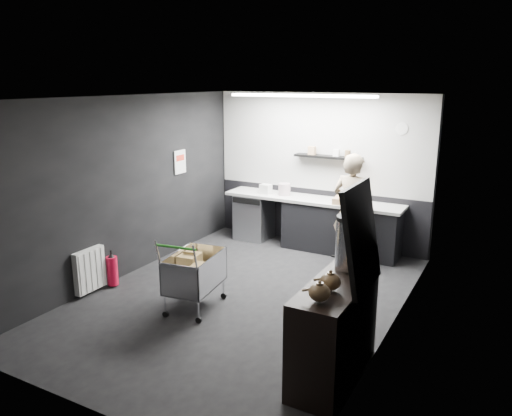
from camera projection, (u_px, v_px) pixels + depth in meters
The scene contains 22 objects.
floor at pixel (243, 297), 6.88m from camera, with size 5.50×5.50×0.00m, color black.
ceiling at pixel (241, 97), 6.20m from camera, with size 5.50×5.50×0.00m, color silver.
wall_back at pixel (319, 170), 8.88m from camera, with size 5.50×5.50×0.00m, color black.
wall_front at pixel (79, 271), 4.20m from camera, with size 5.50×5.50×0.00m, color black.
wall_left at pixel (127, 187), 7.47m from camera, with size 5.50×5.50×0.00m, color black.
wall_right at pixel (396, 223), 5.62m from camera, with size 5.50×5.50×0.00m, color black.
kitchen_wall_panel at pixel (320, 142), 8.74m from camera, with size 3.95×0.02×1.70m, color #B1B1AD.
dado_panel at pixel (317, 216), 9.08m from camera, with size 3.95×0.02×1.00m, color black.
floating_shelf at pixel (328, 157), 8.61m from camera, with size 1.20×0.22×0.04m, color black.
wall_clock at pixel (402, 129), 8.01m from camera, with size 0.20×0.20×0.03m, color silver.
poster at pixel (180, 162), 8.51m from camera, with size 0.02×0.30×0.40m, color white.
poster_red_band at pixel (180, 158), 8.49m from camera, with size 0.01×0.22×0.10m, color red.
radiator at pixel (90, 270), 6.92m from camera, with size 0.10×0.50×0.60m, color silver.
ceiling_strip at pixel (301, 96), 7.79m from camera, with size 2.40×0.20×0.04m, color white.
prep_counter at pixel (318, 224), 8.76m from camera, with size 3.20×0.61×0.90m.
person at pixel (352, 210), 7.93m from camera, with size 0.66×0.43×1.82m, color beige.
shopping_cart at pixel (195, 273), 6.46m from camera, with size 0.66×0.98×1.01m.
sideboard at pixel (337, 318), 4.94m from camera, with size 0.57×1.33×1.99m.
fire_extinguisher at pixel (112, 270), 7.19m from camera, with size 0.16×0.16×0.52m.
cardboard_box at pixel (350, 201), 8.33m from camera, with size 0.51×0.39×0.10m, color #A78159.
pink_tub at pixel (284, 189), 8.93m from camera, with size 0.21×0.21×0.21m, color beige.
white_container at pixel (266, 189), 9.06m from camera, with size 0.19×0.15×0.17m, color silver.
Camera 1 is at (3.19, -5.50, 2.92)m, focal length 35.00 mm.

